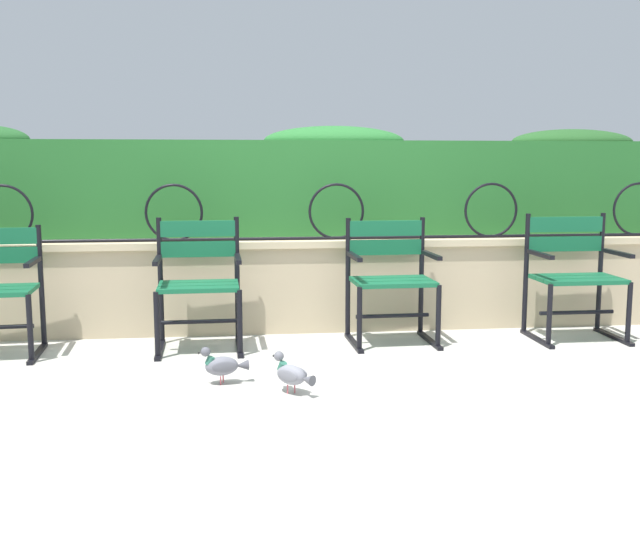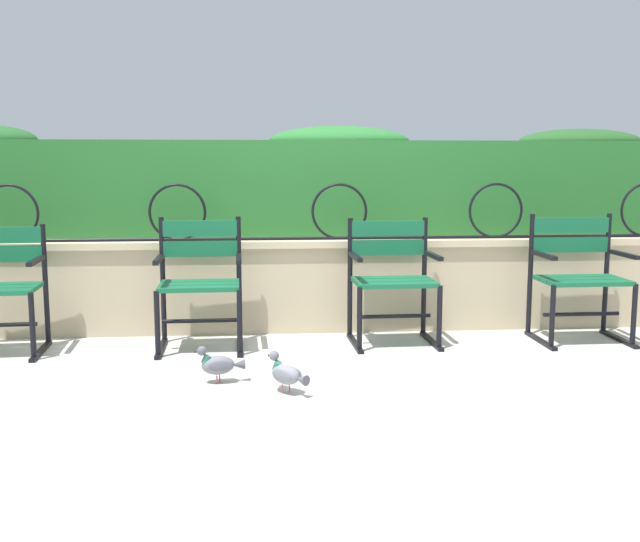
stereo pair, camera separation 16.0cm
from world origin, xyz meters
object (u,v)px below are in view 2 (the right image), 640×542
at_px(pigeon_far_side, 219,364).
at_px(park_chair_centre_right, 392,277).
at_px(park_chair_centre_left, 200,280).
at_px(park_chair_rightmost, 578,274).
at_px(pigeon_near_chairs, 286,374).

bearing_deg(pigeon_far_side, park_chair_centre_right, 38.18).
relative_size(park_chair_centre_left, park_chair_rightmost, 0.99).
bearing_deg(pigeon_near_chairs, park_chair_centre_right, 55.48).
xyz_separation_m(park_chair_centre_right, pigeon_near_chairs, (-0.79, -1.15, -0.35)).
bearing_deg(park_chair_centre_right, pigeon_far_side, -141.82).
bearing_deg(park_chair_centre_right, pigeon_near_chairs, -124.52).
relative_size(park_chair_centre_left, pigeon_near_chairs, 3.74).
relative_size(pigeon_near_chairs, pigeon_far_side, 0.82).
distance_m(park_chair_centre_left, park_chair_centre_right, 1.33).
xyz_separation_m(park_chair_rightmost, pigeon_near_chairs, (-2.13, -1.11, -0.36)).
height_order(park_chair_centre_right, park_chair_rightmost, park_chair_rightmost).
xyz_separation_m(park_chair_centre_left, park_chair_centre_right, (1.33, 0.04, -0.00)).
relative_size(park_chair_centre_left, park_chair_centre_right, 1.02).
xyz_separation_m(park_chair_centre_left, pigeon_near_chairs, (0.54, -1.11, -0.36)).
distance_m(park_chair_centre_left, pigeon_far_side, 0.96).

